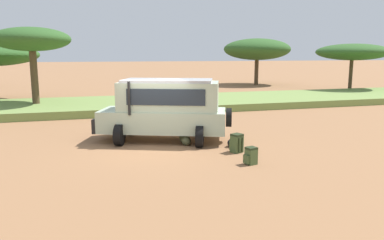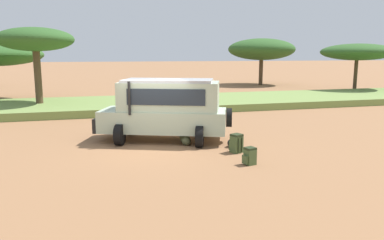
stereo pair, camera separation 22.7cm
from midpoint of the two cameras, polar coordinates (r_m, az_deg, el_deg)
name	(u,v)px [view 1 (the left image)]	position (r m, az deg, el deg)	size (l,w,h in m)	color
ground_plane	(153,147)	(13.95, -6.35, -4.18)	(320.00, 320.00, 0.00)	#936642
grass_bank	(122,105)	(24.28, -10.83, 2.30)	(120.00, 7.00, 0.44)	olive
safari_vehicle	(166,108)	(14.79, -4.46, 1.78)	(5.41, 3.77, 2.44)	#B2C6A8
backpack_beside_front_wheel	(237,143)	(13.21, 6.32, -3.55)	(0.47, 0.50, 0.66)	#42562D
backpack_cluster_center	(251,156)	(11.87, 8.41, -5.44)	(0.45, 0.37, 0.55)	#42562D
duffel_bag_low_black_case	(185,139)	(14.44, -1.54, -2.90)	(0.43, 0.98, 0.46)	#4C5133
duffel_bag_soft_canvas	(234,142)	(14.16, 5.97, -3.30)	(0.65, 0.64, 0.42)	black
acacia_tree_centre_back	(32,40)	(24.54, -23.49, 11.11)	(4.50, 4.70, 4.98)	brown
acacia_tree_right_mid	(257,49)	(42.80, 9.74, 10.56)	(7.46, 6.89, 5.11)	brown
acacia_tree_far_right	(352,52)	(35.99, 23.07, 9.50)	(6.02, 6.52, 4.30)	brown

